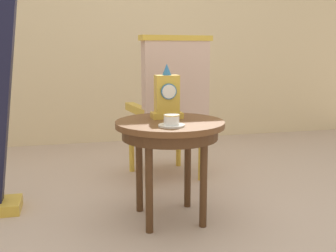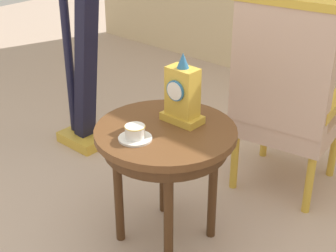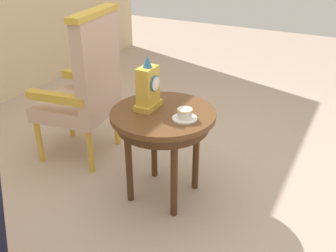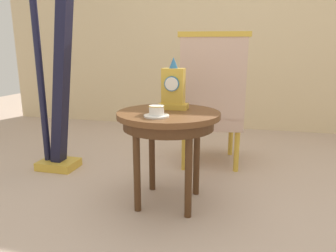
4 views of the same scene
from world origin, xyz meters
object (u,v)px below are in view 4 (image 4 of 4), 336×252
side_table (168,124)px  teacup_left (156,112)px  harp (56,87)px  armchair (211,100)px  mantel_clock (173,89)px

side_table → teacup_left: teacup_left is taller
harp → side_table: bearing=-19.7°
teacup_left → harp: harp is taller
teacup_left → armchair: (0.22, 0.91, -0.06)m
side_table → mantel_clock: bearing=86.2°
mantel_clock → armchair: bearing=74.2°
teacup_left → armchair: 0.94m
side_table → teacup_left: bearing=-101.1°
teacup_left → mantel_clock: bearing=81.8°
mantel_clock → harp: bearing=165.8°
mantel_clock → harp: 1.09m
teacup_left → mantel_clock: (0.04, 0.27, 0.11)m
side_table → teacup_left: 0.20m
armchair → harp: harp is taller
armchair → harp: size_ratio=0.65×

